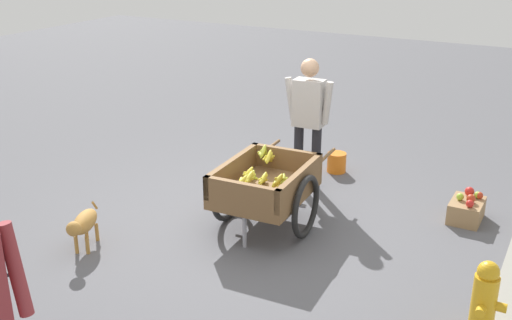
{
  "coord_description": "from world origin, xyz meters",
  "views": [
    {
      "loc": [
        4.91,
        2.77,
        2.9
      ],
      "look_at": [
        -0.05,
        0.05,
        0.75
      ],
      "focal_mm": 43.2,
      "sensor_mm": 36.0,
      "label": 1
    }
  ],
  "objects_px": {
    "dog": "(84,223)",
    "fire_hydrant": "(484,303)",
    "apple_crate": "(467,209)",
    "fruit_cart": "(265,188)",
    "plastic_bucket": "(337,162)",
    "vendor_person": "(309,113)"
  },
  "relations": [
    {
      "from": "dog",
      "to": "fire_hydrant",
      "type": "height_order",
      "value": "fire_hydrant"
    },
    {
      "from": "apple_crate",
      "to": "dog",
      "type": "bearing_deg",
      "value": -52.08
    },
    {
      "from": "fruit_cart",
      "to": "apple_crate",
      "type": "xyz_separation_m",
      "value": [
        -1.15,
        1.78,
        -0.31
      ]
    },
    {
      "from": "fruit_cart",
      "to": "plastic_bucket",
      "type": "distance_m",
      "value": 1.81
    },
    {
      "from": "fire_hydrant",
      "to": "plastic_bucket",
      "type": "xyz_separation_m",
      "value": [
        -2.67,
        -2.21,
        -0.21
      ]
    },
    {
      "from": "vendor_person",
      "to": "fire_hydrant",
      "type": "distance_m",
      "value": 3.15
    },
    {
      "from": "fruit_cart",
      "to": "vendor_person",
      "type": "xyz_separation_m",
      "value": [
        -1.14,
        -0.05,
        0.48
      ]
    },
    {
      "from": "vendor_person",
      "to": "plastic_bucket",
      "type": "bearing_deg",
      "value": 168.8
    },
    {
      "from": "dog",
      "to": "apple_crate",
      "type": "bearing_deg",
      "value": 127.92
    },
    {
      "from": "fruit_cart",
      "to": "plastic_bucket",
      "type": "xyz_separation_m",
      "value": [
        -1.78,
        0.07,
        -0.31
      ]
    },
    {
      "from": "vendor_person",
      "to": "plastic_bucket",
      "type": "xyz_separation_m",
      "value": [
        -0.64,
        0.13,
        -0.79
      ]
    },
    {
      "from": "dog",
      "to": "plastic_bucket",
      "type": "xyz_separation_m",
      "value": [
        -3.02,
        1.36,
        -0.15
      ]
    },
    {
      "from": "plastic_bucket",
      "to": "apple_crate",
      "type": "xyz_separation_m",
      "value": [
        0.63,
        1.71,
        0.0
      ]
    },
    {
      "from": "fruit_cart",
      "to": "vendor_person",
      "type": "height_order",
      "value": "vendor_person"
    },
    {
      "from": "plastic_bucket",
      "to": "apple_crate",
      "type": "distance_m",
      "value": 1.82
    },
    {
      "from": "fruit_cart",
      "to": "plastic_bucket",
      "type": "relative_size",
      "value": 6.8
    },
    {
      "from": "dog",
      "to": "apple_crate",
      "type": "relative_size",
      "value": 1.43
    },
    {
      "from": "plastic_bucket",
      "to": "apple_crate",
      "type": "height_order",
      "value": "apple_crate"
    },
    {
      "from": "fruit_cart",
      "to": "apple_crate",
      "type": "height_order",
      "value": "fruit_cart"
    },
    {
      "from": "vendor_person",
      "to": "dog",
      "type": "bearing_deg",
      "value": -27.45
    },
    {
      "from": "vendor_person",
      "to": "apple_crate",
      "type": "height_order",
      "value": "vendor_person"
    },
    {
      "from": "vendor_person",
      "to": "fire_hydrant",
      "type": "bearing_deg",
      "value": 48.97
    }
  ]
}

